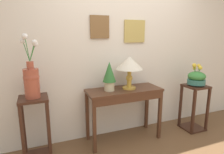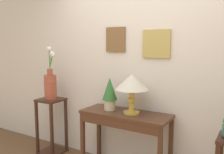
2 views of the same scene
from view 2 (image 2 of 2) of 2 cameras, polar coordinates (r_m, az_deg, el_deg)
name	(u,v)px [view 2 (image 2 of 2)]	position (r m, az deg, el deg)	size (l,w,h in m)	color
back_wall_with_art	(143,61)	(3.10, 7.39, 3.72)	(9.00, 0.13, 2.80)	beige
console_table	(124,123)	(2.98, 2.93, -10.63)	(1.09, 0.43, 0.79)	#472819
table_lamp	(132,84)	(2.86, 4.64, -1.64)	(0.39, 0.39, 0.47)	gold
potted_plant_on_console	(110,92)	(3.03, -0.52, -3.56)	(0.19, 0.19, 0.41)	beige
pedestal_stand_left	(52,126)	(3.78, -13.95, -11.08)	(0.34, 0.34, 0.82)	#381E14
flower_vase_tall_left	(50,83)	(3.63, -14.25, -1.30)	(0.20, 0.20, 0.76)	#9E4733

